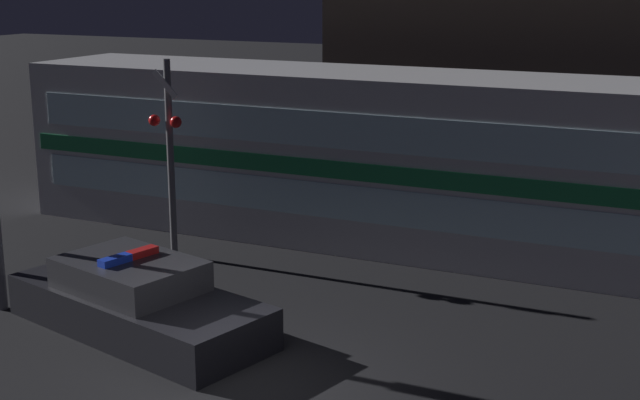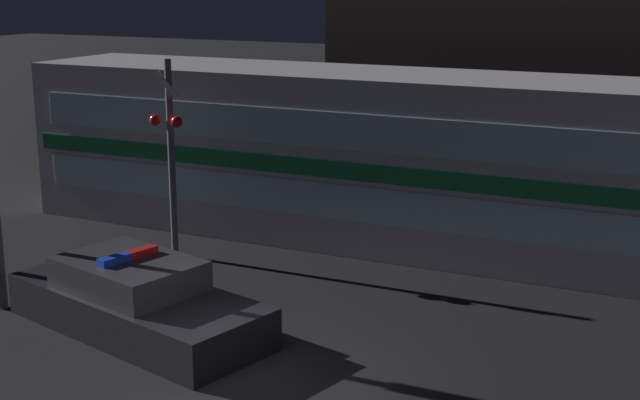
# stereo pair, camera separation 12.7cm
# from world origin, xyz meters

# --- Properties ---
(ground_plane) EXTENTS (120.00, 120.00, 0.00)m
(ground_plane) POSITION_xyz_m (0.00, 0.00, 0.00)
(ground_plane) COLOR black
(train) EXTENTS (20.41, 3.09, 3.71)m
(train) POSITION_xyz_m (0.75, 7.78, 1.85)
(train) COLOR silver
(train) RESTS_ON ground_plane
(police_car) EXTENTS (5.06, 2.99, 1.32)m
(police_car) POSITION_xyz_m (-2.80, 1.19, 0.49)
(police_car) COLOR black
(police_car) RESTS_ON ground_plane
(crossing_signal_far) EXTENTS (0.75, 0.33, 4.11)m
(crossing_signal_far) POSITION_xyz_m (-4.53, 4.79, 2.29)
(crossing_signal_far) COLOR slate
(crossing_signal_far) RESTS_ON ground_plane
(building_left) EXTENTS (9.14, 5.79, 9.07)m
(building_left) POSITION_xyz_m (-0.44, 16.12, 4.54)
(building_left) COLOR brown
(building_left) RESTS_ON ground_plane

